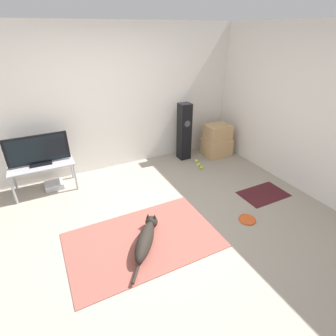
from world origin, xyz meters
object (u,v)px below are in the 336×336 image
object	(u,v)px
frisbee	(247,220)
tennis_ball_by_boxes	(199,165)
floor_speaker	(184,132)
tv_stand	(42,167)
cardboard_box_upper	(218,132)
tennis_ball_near_speaker	(196,161)
tv	(38,150)
cardboard_box_lower	(216,147)
game_console	(54,185)
tennis_ball_loose_on_carpet	(201,167)
dog	(146,238)

from	to	relation	value
frisbee	tennis_ball_by_boxes	bearing A→B (deg)	80.77
floor_speaker	tv_stand	distance (m)	2.68
cardboard_box_upper	tennis_ball_near_speaker	bearing A→B (deg)	-167.74
tv	cardboard_box_lower	bearing A→B (deg)	-2.80
game_console	floor_speaker	bearing A→B (deg)	0.65
cardboard_box_upper	tennis_ball_loose_on_carpet	size ratio (longest dim) A/B	7.72
cardboard_box_lower	tennis_ball_near_speaker	bearing A→B (deg)	-168.80
frisbee	cardboard_box_lower	size ratio (longest dim) A/B	0.43
dog	cardboard_box_upper	xyz separation A→B (m)	(2.38, 1.80, 0.41)
dog	tv	bearing A→B (deg)	117.09
tennis_ball_by_boxes	cardboard_box_upper	bearing A→B (deg)	24.69
tennis_ball_loose_on_carpet	tv_stand	bearing A→B (deg)	168.46
tv_stand	tennis_ball_near_speaker	distance (m)	2.85
frisbee	game_console	bearing A→B (deg)	137.50
cardboard_box_upper	frisbee	bearing A→B (deg)	-114.33
cardboard_box_lower	tennis_ball_by_boxes	distance (m)	0.69
tv	tennis_ball_near_speaker	world-z (taller)	tv
tv	tennis_ball_near_speaker	size ratio (longest dim) A/B	14.09
floor_speaker	cardboard_box_lower	bearing A→B (deg)	-15.96
tv_stand	game_console	bearing A→B (deg)	3.34
frisbee	tv_stand	size ratio (longest dim) A/B	0.25
floor_speaker	tv	size ratio (longest dim) A/B	1.24
tennis_ball_near_speaker	frisbee	bearing A→B (deg)	-100.13
tv	game_console	world-z (taller)	tv
tennis_ball_near_speaker	tennis_ball_loose_on_carpet	size ratio (longest dim) A/B	1.00
cardboard_box_upper	tennis_ball_loose_on_carpet	bearing A→B (deg)	-147.41
floor_speaker	tv	distance (m)	2.68
cardboard_box_lower	tennis_ball_near_speaker	world-z (taller)	cardboard_box_lower
cardboard_box_upper	game_console	world-z (taller)	cardboard_box_upper
tennis_ball_loose_on_carpet	game_console	size ratio (longest dim) A/B	0.22
cardboard_box_upper	tv_stand	distance (m)	3.39
tennis_ball_by_boxes	tennis_ball_loose_on_carpet	bearing A→B (deg)	-96.55
frisbee	tennis_ball_by_boxes	world-z (taller)	tennis_ball_by_boxes
frisbee	game_console	world-z (taller)	game_console
tv_stand	cardboard_box_upper	bearing A→B (deg)	-2.51
cardboard_box_upper	cardboard_box_lower	bearing A→B (deg)	-131.16
cardboard_box_upper	tennis_ball_by_boxes	size ratio (longest dim) A/B	7.72
cardboard_box_lower	floor_speaker	size ratio (longest dim) A/B	0.49
frisbee	cardboard_box_lower	xyz separation A→B (m)	(0.90, 1.99, 0.18)
dog	tennis_ball_by_boxes	bearing A→B (deg)	40.80
cardboard_box_upper	tennis_ball_near_speaker	distance (m)	0.76
dog	floor_speaker	bearing A→B (deg)	49.79
floor_speaker	tv	bearing A→B (deg)	-179.30
frisbee	tv	world-z (taller)	tv
frisbee	tv_stand	distance (m)	3.31
cardboard_box_lower	tv	world-z (taller)	tv
cardboard_box_upper	tennis_ball_loose_on_carpet	world-z (taller)	cardboard_box_upper
tv	frisbee	bearing A→B (deg)	-41.10
tennis_ball_by_boxes	cardboard_box_lower	bearing A→B (deg)	24.07
frisbee	tennis_ball_near_speaker	world-z (taller)	tennis_ball_near_speaker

